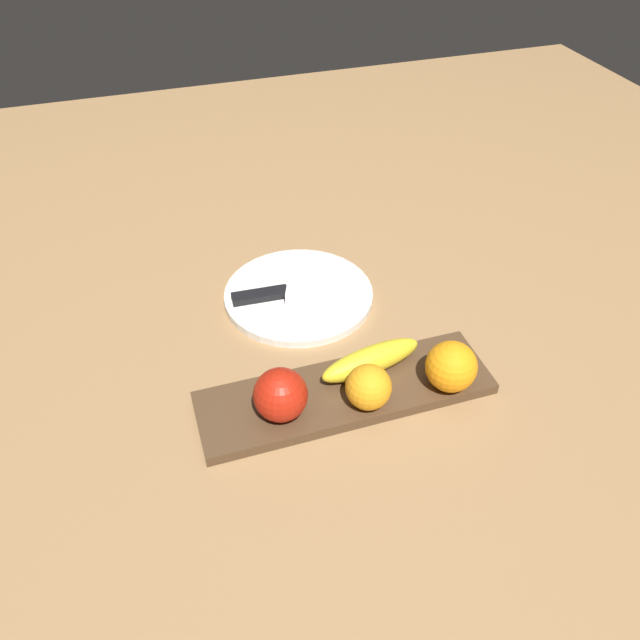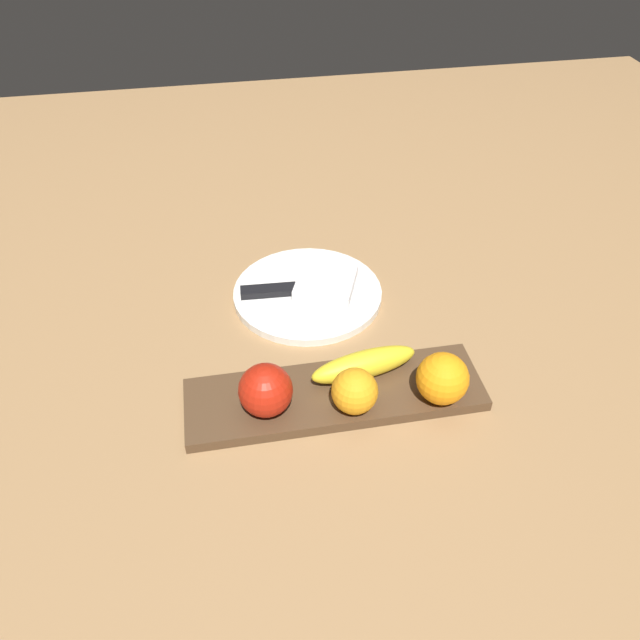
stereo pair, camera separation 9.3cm
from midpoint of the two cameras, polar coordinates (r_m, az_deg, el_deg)
The scene contains 9 objects.
ground_plane at distance 0.88m, azimuth -3.85°, elevation -7.48°, with size 2.40×2.40×0.00m, color #966F47.
fruit_tray at distance 0.88m, azimuth -0.75°, elevation -6.68°, with size 0.41×0.12×0.02m, color #4E3622.
apple at distance 0.82m, azimuth -6.82°, elevation -6.83°, with size 0.07×0.07×0.07m, color #AF1D0D.
banana at distance 0.88m, azimuth 1.60°, elevation -3.74°, with size 0.15×0.04×0.04m, color yellow.
orange_near_apple at distance 0.86m, azimuth 8.67°, elevation -4.28°, with size 0.07×0.07×0.07m, color orange.
orange_near_banana at distance 0.83m, azimuth 1.16°, elevation -6.18°, with size 0.06×0.06×0.06m, color orange.
dinner_plate at distance 1.04m, azimuth -4.49°, elevation 2.15°, with size 0.24×0.24×0.01m, color white.
folded_napkin at distance 1.04m, azimuth -2.91°, elevation 3.21°, with size 0.09×0.09×0.02m, color white.
knife at distance 1.03m, azimuth -7.14°, elevation 2.18°, with size 0.18×0.03×0.01m.
Camera 1 is at (-0.17, -0.56, 0.65)m, focal length 35.73 mm.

